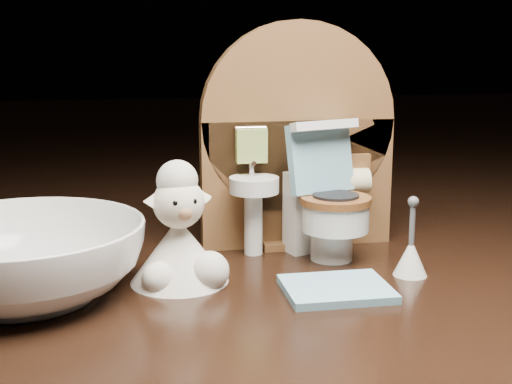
# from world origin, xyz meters

# --- Properties ---
(backdrop_panel) EXTENTS (0.13, 0.05, 0.15)m
(backdrop_panel) POSITION_xyz_m (-0.00, 0.06, 0.07)
(backdrop_panel) COLOR brown
(backdrop_panel) RESTS_ON ground
(toy_toilet) EXTENTS (0.05, 0.06, 0.09)m
(toy_toilet) POSITION_xyz_m (0.01, 0.03, 0.03)
(toy_toilet) COLOR white
(toy_toilet) RESTS_ON ground
(bath_mat) EXTENTS (0.06, 0.05, 0.00)m
(bath_mat) POSITION_xyz_m (-0.00, -0.03, 0.00)
(bath_mat) COLOR #7CB3C9
(bath_mat) RESTS_ON ground
(toilet_brush) EXTENTS (0.02, 0.02, 0.05)m
(toilet_brush) POSITION_xyz_m (0.05, -0.01, 0.01)
(toilet_brush) COLOR white
(toilet_brush) RESTS_ON ground
(plush_lamb) EXTENTS (0.06, 0.06, 0.07)m
(plush_lamb) POSITION_xyz_m (-0.08, -0.00, 0.03)
(plush_lamb) COLOR silver
(plush_lamb) RESTS_ON ground
(ceramic_bowl) EXTENTS (0.15, 0.15, 0.04)m
(ceramic_bowl) POSITION_xyz_m (-0.17, -0.01, 0.02)
(ceramic_bowl) COLOR white
(ceramic_bowl) RESTS_ON ground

